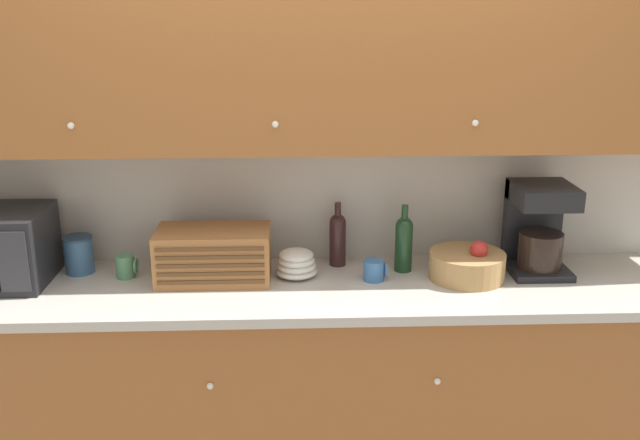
{
  "coord_description": "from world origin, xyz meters",
  "views": [
    {
      "loc": [
        -0.11,
        -3.08,
        2.06
      ],
      "look_at": [
        0.0,
        -0.22,
        1.17
      ],
      "focal_mm": 40.0,
      "sensor_mm": 36.0,
      "label": 1
    }
  ],
  "objects_px": {
    "fruit_basket": "(467,265)",
    "bowl_stack_on_counter": "(296,264)",
    "mug_blue_second": "(126,266)",
    "storage_canister": "(79,254)",
    "coffee_maker": "(538,227)",
    "bread_box": "(214,255)",
    "mug": "(374,270)",
    "wine_bottle": "(404,241)",
    "second_wine_bottle": "(338,237)"
  },
  "relations": [
    {
      "from": "coffee_maker",
      "to": "mug_blue_second",
      "type": "bearing_deg",
      "value": -179.46
    },
    {
      "from": "mug_blue_second",
      "to": "wine_bottle",
      "type": "xyz_separation_m",
      "value": [
        1.19,
        0.03,
        0.08
      ]
    },
    {
      "from": "mug_blue_second",
      "to": "coffee_maker",
      "type": "xyz_separation_m",
      "value": [
        1.76,
        0.02,
        0.15
      ]
    },
    {
      "from": "mug_blue_second",
      "to": "second_wine_bottle",
      "type": "relative_size",
      "value": 0.34
    },
    {
      "from": "bowl_stack_on_counter",
      "to": "storage_canister",
      "type": "bearing_deg",
      "value": 174.93
    },
    {
      "from": "wine_bottle",
      "to": "coffee_maker",
      "type": "distance_m",
      "value": 0.58
    },
    {
      "from": "mug",
      "to": "fruit_basket",
      "type": "height_order",
      "value": "fruit_basket"
    },
    {
      "from": "wine_bottle",
      "to": "coffee_maker",
      "type": "xyz_separation_m",
      "value": [
        0.58,
        -0.02,
        0.06
      ]
    },
    {
      "from": "storage_canister",
      "to": "bread_box",
      "type": "bearing_deg",
      "value": -10.1
    },
    {
      "from": "storage_canister",
      "to": "fruit_basket",
      "type": "relative_size",
      "value": 0.51
    },
    {
      "from": "mug_blue_second",
      "to": "bowl_stack_on_counter",
      "type": "xyz_separation_m",
      "value": [
        0.72,
        -0.02,
        0.01
      ]
    },
    {
      "from": "bread_box",
      "to": "mug",
      "type": "relative_size",
      "value": 4.68
    },
    {
      "from": "mug_blue_second",
      "to": "bread_box",
      "type": "xyz_separation_m",
      "value": [
        0.38,
        -0.04,
        0.06
      ]
    },
    {
      "from": "mug_blue_second",
      "to": "fruit_basket",
      "type": "bearing_deg",
      "value": -2.74
    },
    {
      "from": "bowl_stack_on_counter",
      "to": "mug",
      "type": "relative_size",
      "value": 1.77
    },
    {
      "from": "bread_box",
      "to": "fruit_basket",
      "type": "bearing_deg",
      "value": -1.63
    },
    {
      "from": "bowl_stack_on_counter",
      "to": "wine_bottle",
      "type": "xyz_separation_m",
      "value": [
        0.46,
        0.05,
        0.08
      ]
    },
    {
      "from": "mug",
      "to": "fruit_basket",
      "type": "xyz_separation_m",
      "value": [
        0.39,
        0.0,
        0.02
      ]
    },
    {
      "from": "second_wine_bottle",
      "to": "coffee_maker",
      "type": "xyz_separation_m",
      "value": [
        0.86,
        -0.1,
        0.07
      ]
    },
    {
      "from": "wine_bottle",
      "to": "coffee_maker",
      "type": "bearing_deg",
      "value": -1.67
    },
    {
      "from": "bowl_stack_on_counter",
      "to": "fruit_basket",
      "type": "distance_m",
      "value": 0.72
    },
    {
      "from": "bowl_stack_on_counter",
      "to": "second_wine_bottle",
      "type": "bearing_deg",
      "value": 35.62
    },
    {
      "from": "second_wine_bottle",
      "to": "wine_bottle",
      "type": "bearing_deg",
      "value": -16.19
    },
    {
      "from": "bread_box",
      "to": "mug",
      "type": "bearing_deg",
      "value": -2.94
    },
    {
      "from": "fruit_basket",
      "to": "wine_bottle",
      "type": "bearing_deg",
      "value": 158.27
    },
    {
      "from": "storage_canister",
      "to": "bread_box",
      "type": "relative_size",
      "value": 0.34
    },
    {
      "from": "mug",
      "to": "fruit_basket",
      "type": "bearing_deg",
      "value": 0.62
    },
    {
      "from": "bowl_stack_on_counter",
      "to": "wine_bottle",
      "type": "bearing_deg",
      "value": 6.16
    },
    {
      "from": "bowl_stack_on_counter",
      "to": "fruit_basket",
      "type": "bearing_deg",
      "value": -4.15
    },
    {
      "from": "bowl_stack_on_counter",
      "to": "bread_box",
      "type": "bearing_deg",
      "value": -176.37
    },
    {
      "from": "second_wine_bottle",
      "to": "coffee_maker",
      "type": "height_order",
      "value": "coffee_maker"
    },
    {
      "from": "storage_canister",
      "to": "mug",
      "type": "bearing_deg",
      "value": -6.31
    },
    {
      "from": "storage_canister",
      "to": "mug_blue_second",
      "type": "distance_m",
      "value": 0.23
    },
    {
      "from": "bread_box",
      "to": "bowl_stack_on_counter",
      "type": "xyz_separation_m",
      "value": [
        0.35,
        0.02,
        -0.05
      ]
    },
    {
      "from": "mug_blue_second",
      "to": "coffee_maker",
      "type": "bearing_deg",
      "value": 0.54
    },
    {
      "from": "storage_canister",
      "to": "wine_bottle",
      "type": "bearing_deg",
      "value": -1.35
    },
    {
      "from": "coffee_maker",
      "to": "second_wine_bottle",
      "type": "bearing_deg",
      "value": 173.46
    },
    {
      "from": "bread_box",
      "to": "wine_bottle",
      "type": "distance_m",
      "value": 0.81
    },
    {
      "from": "mug",
      "to": "coffee_maker",
      "type": "xyz_separation_m",
      "value": [
        0.71,
        0.09,
        0.15
      ]
    },
    {
      "from": "fruit_basket",
      "to": "coffee_maker",
      "type": "xyz_separation_m",
      "value": [
        0.32,
        0.09,
        0.14
      ]
    },
    {
      "from": "second_wine_bottle",
      "to": "wine_bottle",
      "type": "xyz_separation_m",
      "value": [
        0.28,
        -0.08,
        0.0
      ]
    },
    {
      "from": "bread_box",
      "to": "coffee_maker",
      "type": "relative_size",
      "value": 1.21
    },
    {
      "from": "wine_bottle",
      "to": "coffee_maker",
      "type": "relative_size",
      "value": 0.76
    },
    {
      "from": "fruit_basket",
      "to": "bowl_stack_on_counter",
      "type": "bearing_deg",
      "value": 175.85
    },
    {
      "from": "bowl_stack_on_counter",
      "to": "coffee_maker",
      "type": "distance_m",
      "value": 1.05
    },
    {
      "from": "storage_canister",
      "to": "bread_box",
      "type": "height_order",
      "value": "bread_box"
    },
    {
      "from": "bowl_stack_on_counter",
      "to": "fruit_basket",
      "type": "xyz_separation_m",
      "value": [
        0.72,
        -0.05,
        0.0
      ]
    },
    {
      "from": "fruit_basket",
      "to": "second_wine_bottle",
      "type": "bearing_deg",
      "value": 161.12
    },
    {
      "from": "storage_canister",
      "to": "coffee_maker",
      "type": "distance_m",
      "value": 1.98
    },
    {
      "from": "bowl_stack_on_counter",
      "to": "coffee_maker",
      "type": "xyz_separation_m",
      "value": [
        1.04,
        0.03,
        0.14
      ]
    }
  ]
}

